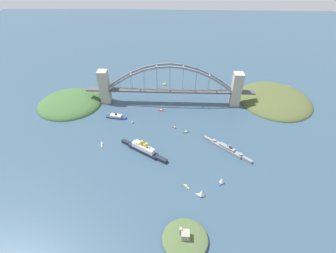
% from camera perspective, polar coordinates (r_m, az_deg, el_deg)
% --- Properties ---
extents(ground_plane, '(1400.00, 1400.00, 0.00)m').
position_cam_1_polar(ground_plane, '(439.76, 0.42, 5.51)').
color(ground_plane, '#334C60').
extents(harbor_arch_bridge, '(288.97, 16.72, 72.45)m').
position_cam_1_polar(harbor_arch_bridge, '(424.33, 0.43, 8.98)').
color(harbor_arch_bridge, '#ADA38E').
rests_on(harbor_arch_bridge, ground).
extents(headland_west_shore, '(127.67, 137.20, 26.55)m').
position_cam_1_polar(headland_west_shore, '(488.72, 23.49, 5.71)').
color(headland_west_shore, '#4C562D').
rests_on(headland_west_shore, ground).
extents(headland_east_shore, '(110.45, 105.79, 28.43)m').
position_cam_1_polar(headland_east_shore, '(469.54, -21.44, 4.94)').
color(headland_east_shore, '#3D6033').
rests_on(headland_east_shore, ground).
extents(ocean_liner, '(67.77, 43.79, 19.04)m').
position_cam_1_polar(ocean_liner, '(337.53, -5.70, -5.26)').
color(ocean_liner, '#1E2333').
rests_on(ocean_liner, ground).
extents(naval_cruiser, '(60.73, 51.62, 16.99)m').
position_cam_1_polar(naval_cruiser, '(349.93, 13.57, -5.02)').
color(naval_cruiser, gray).
rests_on(naval_cruiser, ground).
extents(harbor_ferry_steamer, '(33.80, 11.74, 8.24)m').
position_cam_1_polar(harbor_ferry_steamer, '(409.22, -11.94, 2.28)').
color(harbor_ferry_steamer, navy).
rests_on(harbor_ferry_steamer, ground).
extents(fort_island_mid_harbor, '(44.98, 44.05, 15.25)m').
position_cam_1_polar(fort_island_mid_harbor, '(261.83, 3.97, -24.45)').
color(fort_island_mid_harbor, '#4C6038').
rests_on(fort_island_mid_harbor, ground).
extents(seaplane_taxiing_near_bridge, '(8.12, 7.96, 4.52)m').
position_cam_1_polar(seaplane_taxiing_near_bridge, '(496.66, -0.82, 9.80)').
color(seaplane_taxiing_near_bridge, '#B7B7B2').
rests_on(seaplane_taxiing_near_bridge, ground).
extents(small_boat_0, '(4.51, 5.74, 5.85)m').
position_cam_1_polar(small_boat_0, '(393.07, -8.25, 1.16)').
color(small_boat_0, black).
rests_on(small_boat_0, ground).
extents(small_boat_1, '(10.37, 7.31, 12.31)m').
position_cam_1_polar(small_boat_1, '(289.96, 7.80, -14.94)').
color(small_boat_1, silver).
rests_on(small_boat_1, ground).
extents(small_boat_2, '(7.06, 8.89, 9.76)m').
position_cam_1_polar(small_boat_2, '(306.71, 12.37, -12.09)').
color(small_boat_2, '#234C8C').
rests_on(small_boat_2, ground).
extents(small_boat_3, '(11.33, 4.06, 2.04)m').
position_cam_1_polar(small_boat_3, '(419.01, -1.55, 3.81)').
color(small_boat_3, '#B2231E').
rests_on(small_boat_3, ground).
extents(small_boat_4, '(6.79, 7.27, 2.13)m').
position_cam_1_polar(small_boat_4, '(300.10, 4.27, -13.63)').
color(small_boat_4, gold).
rests_on(small_boat_4, ground).
extents(small_boat_5, '(10.34, 3.77, 2.34)m').
position_cam_1_polar(small_boat_5, '(372.26, 4.21, -1.28)').
color(small_boat_5, '#2D6B3D').
rests_on(small_boat_5, ground).
extents(small_boat_6, '(4.32, 9.83, 2.60)m').
position_cam_1_polar(small_boat_6, '(361.93, -15.07, -4.07)').
color(small_boat_6, silver).
rests_on(small_boat_6, ground).
extents(small_boat_7, '(7.03, 4.57, 2.23)m').
position_cam_1_polar(small_boat_7, '(379.99, 1.51, -0.24)').
color(small_boat_7, '#B2231E').
rests_on(small_boat_7, ground).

